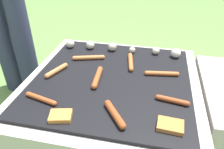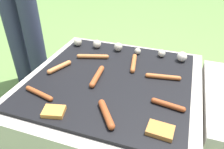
# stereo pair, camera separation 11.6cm
# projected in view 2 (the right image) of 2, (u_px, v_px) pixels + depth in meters

# --- Properties ---
(ground_plane) EXTENTS (14.00, 14.00, 0.00)m
(ground_plane) POSITION_uv_depth(u_px,v_px,m) (112.00, 125.00, 1.37)
(ground_plane) COLOR #608442
(grill) EXTENTS (0.93, 0.93, 0.36)m
(grill) POSITION_uv_depth(u_px,v_px,m) (112.00, 104.00, 1.27)
(grill) COLOR #B2AA9E
(grill) RESTS_ON ground_plane
(sausage_back_right) EXTENTS (0.19, 0.05, 0.02)m
(sausage_back_right) POSITION_uv_depth(u_px,v_px,m) (163.00, 77.00, 1.16)
(sausage_back_right) COLOR #B7602D
(sausage_back_right) RESTS_ON grill
(sausage_front_center) EXTENTS (0.19, 0.08, 0.03)m
(sausage_front_center) POSITION_uv_depth(u_px,v_px,m) (93.00, 56.00, 1.35)
(sausage_front_center) COLOR #C6753D
(sausage_front_center) RESTS_ON grill
(sausage_back_center) EXTENTS (0.06, 0.20, 0.03)m
(sausage_back_center) POSITION_uv_depth(u_px,v_px,m) (134.00, 63.00, 1.28)
(sausage_back_center) COLOR #B7602D
(sausage_back_center) RESTS_ON grill
(sausage_front_left) EXTENTS (0.12, 0.15, 0.03)m
(sausage_front_left) POSITION_uv_depth(u_px,v_px,m) (106.00, 114.00, 0.91)
(sausage_front_left) COLOR #93421E
(sausage_front_left) RESTS_ON grill
(sausage_mid_right) EXTENTS (0.08, 0.15, 0.03)m
(sausage_mid_right) POSITION_uv_depth(u_px,v_px,m) (59.00, 67.00, 1.24)
(sausage_mid_right) COLOR #C6753D
(sausage_mid_right) RESTS_ON grill
(sausage_front_right) EXTENTS (0.17, 0.06, 0.02)m
(sausage_front_right) POSITION_uv_depth(u_px,v_px,m) (39.00, 93.00, 1.04)
(sausage_front_right) COLOR #A34C23
(sausage_front_right) RESTS_ON grill
(sausage_mid_left) EXTENTS (0.16, 0.05, 0.02)m
(sausage_mid_left) POSITION_uv_depth(u_px,v_px,m) (168.00, 105.00, 0.97)
(sausage_mid_left) COLOR #93421E
(sausage_mid_left) RESTS_ON grill
(sausage_back_left) EXTENTS (0.04, 0.20, 0.03)m
(sausage_back_left) POSITION_uv_depth(u_px,v_px,m) (97.00, 76.00, 1.16)
(sausage_back_left) COLOR #A34C23
(sausage_back_left) RESTS_ON grill
(bread_slice_right) EXTENTS (0.11, 0.08, 0.02)m
(bread_slice_right) POSITION_uv_depth(u_px,v_px,m) (160.00, 130.00, 0.84)
(bread_slice_right) COLOR #B27033
(bread_slice_right) RESTS_ON grill
(bread_slice_left) EXTENTS (0.11, 0.09, 0.02)m
(bread_slice_left) POSITION_uv_depth(u_px,v_px,m) (54.00, 111.00, 0.93)
(bread_slice_left) COLOR #D18438
(bread_slice_left) RESTS_ON grill
(mushroom_row) EXTENTS (0.75, 0.07, 0.06)m
(mushroom_row) POSITION_uv_depth(u_px,v_px,m) (126.00, 49.00, 1.41)
(mushroom_row) COLOR beige
(mushroom_row) RESTS_ON grill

